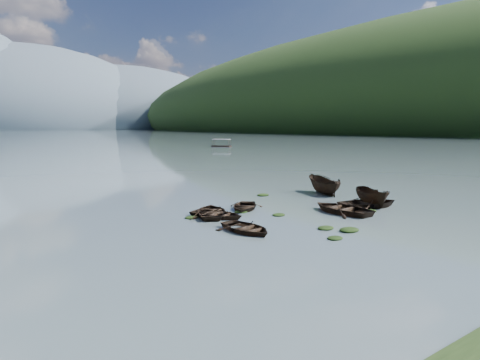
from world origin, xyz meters
TOP-DOWN VIEW (x-y plane):
  - ground_plane at (0.00, 0.00)m, footprint 2400.00×2400.00m
  - right_hill_far at (460.00, 220.00)m, footprint 520.00×1200.00m
  - haze_mtn_c at (140.00, 900.00)m, footprint 520.00×520.00m
  - haze_mtn_d at (320.00, 900.00)m, footprint 520.00×520.00m
  - rowboat_0 at (-5.52, 3.87)m, footprint 2.96×4.10m
  - rowboat_1 at (-4.62, 9.24)m, footprint 5.13×5.55m
  - rowboat_3 at (3.94, 4.25)m, footprint 3.69×5.10m
  - rowboat_4 at (7.45, 4.42)m, footprint 5.97×5.03m
  - rowboat_5 at (8.12, 4.62)m, footprint 3.53×4.79m
  - rowboat_6 at (-4.72, 8.43)m, footprint 4.38×4.92m
  - rowboat_7 at (-1.26, 9.72)m, footprint 4.71×4.71m
  - rowboat_8 at (9.48, 11.25)m, footprint 3.42×5.33m
  - weed_clump_0 at (-2.37, -0.59)m, footprint 1.00×0.82m
  - weed_clump_1 at (-0.98, 1.40)m, footprint 1.14×0.91m
  - weed_clump_2 at (-0.23, 0.13)m, footprint 1.34×1.08m
  - weed_clump_3 at (-0.67, 6.28)m, footprint 1.00×0.84m
  - weed_clump_4 at (5.84, 3.16)m, footprint 1.17×0.93m
  - weed_clump_5 at (-6.28, 9.29)m, footprint 1.02×0.82m
  - weed_clump_6 at (-2.20, 8.85)m, footprint 1.07×0.90m
  - weed_clump_7 at (4.12, 13.91)m, footprint 1.22×0.98m
  - pontoon_right at (53.62, 94.69)m, footprint 5.66×6.12m

SIDE VIEW (x-z plane):
  - ground_plane at x=0.00m, z-range 0.00..0.00m
  - right_hill_far at x=460.00m, z-range -95.00..95.00m
  - haze_mtn_c at x=140.00m, z-range -130.00..130.00m
  - haze_mtn_d at x=320.00m, z-range -110.00..110.00m
  - rowboat_0 at x=-5.52m, z-range -0.42..0.42m
  - rowboat_1 at x=-4.62m, z-range -0.47..0.47m
  - rowboat_3 at x=3.94m, z-range -0.52..0.52m
  - rowboat_4 at x=7.45m, z-range -0.53..0.53m
  - rowboat_5 at x=8.12m, z-range -0.87..0.87m
  - rowboat_6 at x=-4.72m, z-range -0.42..0.42m
  - rowboat_7 at x=-1.26m, z-range -0.40..0.40m
  - rowboat_8 at x=9.48m, z-range -0.96..0.96m
  - weed_clump_0 at x=-2.37m, z-range -0.11..0.11m
  - weed_clump_1 at x=-0.98m, z-range -0.13..0.13m
  - weed_clump_2 at x=-0.23m, z-range -0.15..0.15m
  - weed_clump_3 at x=-0.67m, z-range -0.11..0.11m
  - weed_clump_4 at x=5.84m, z-range -0.12..0.12m
  - weed_clump_5 at x=-6.28m, z-range -0.11..0.11m
  - weed_clump_6 at x=-2.20m, z-range -0.11..0.11m
  - weed_clump_7 at x=4.12m, z-range -0.13..0.13m
  - pontoon_right at x=53.62m, z-range -1.13..1.13m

